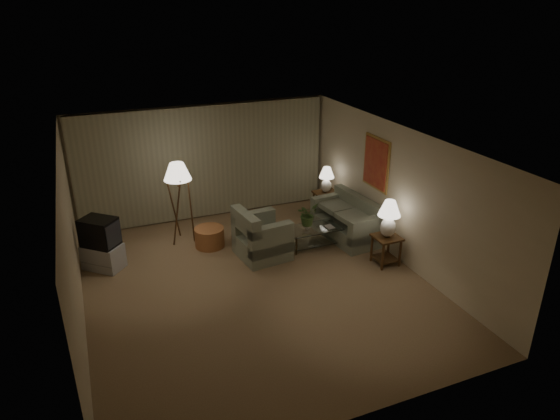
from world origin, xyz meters
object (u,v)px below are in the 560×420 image
Objects in this scene: side_table_near at (386,245)px; vase at (307,226)px; sofa at (346,222)px; coffee_table at (313,234)px; side_table_far at (326,200)px; table_lamp_far at (327,177)px; floor_lamp at (180,201)px; armchair at (262,238)px; tv_cabinet at (103,256)px; table_lamp_near at (389,216)px; ottoman at (210,237)px; crt_tv at (99,232)px.

vase is (-1.13, 1.25, 0.08)m from side_table_near.
coffee_table is (-0.83, -0.10, -0.09)m from sofa.
sofa is 3.02× the size of side_table_far.
floor_lamp is at bearing -179.19° from table_lamp_far.
floor_lamp reaches higher than table_lamp_far.
armchair is 3.14m from tv_cabinet.
table_lamp_far is 0.73× the size of tv_cabinet.
table_lamp_near is at bearing -90.00° from table_lamp_far.
ottoman is (-2.05, 0.82, -0.07)m from coffee_table.
sofa is 2.89× the size of ottoman.
sofa is 5.10m from crt_tv.
table_lamp_near is at bearing -126.50° from armchair.
crt_tv is at bearing 159.35° from side_table_near.
crt_tv is (0.00, 0.00, 0.53)m from tv_cabinet.
vase is (2.38, -1.30, -0.45)m from floor_lamp.
sofa reaches higher than vase.
sofa is 1.52m from table_lamp_near.
crt_tv is at bearing 159.35° from table_lamp_near.
coffee_table is 4.27m from tv_cabinet.
side_table_far is 0.52× the size of coffee_table.
table_lamp_far is at bearing 90.00° from side_table_near.
vase is (4.07, -0.71, 0.24)m from tv_cabinet.
table_lamp_near reaches higher than side_table_near.
table_lamp_near reaches higher than ottoman.
table_lamp_far is (2.15, 1.37, 0.56)m from armchair.
side_table_far is at bearing 0.81° from floor_lamp.
sofa is 1.36m from side_table_near.
armchair is 1.04× the size of coffee_table.
armchair reaches higher than side_table_near.
floor_lamp is (-3.52, 2.55, -0.12)m from table_lamp_near.
floor_lamp is 2.75m from vase.
side_table_far is at bearing 167.53° from sofa.
side_table_far is 1.68m from coffee_table.
table_lamp_near is (2.15, -1.23, 0.63)m from armchair.
floor_lamp is at bearing 39.39° from armchair.
table_lamp_near is at bearing -51.77° from coffee_table.
floor_lamp reaches higher than tv_cabinet.
table_lamp_near is at bearing 90.00° from side_table_near.
ottoman is at bearing 158.11° from coffee_table.
side_table_near is at bearing 0.71° from sofa.
tv_cabinet is at bearing 159.35° from table_lamp_near.
side_table_near is 2.60m from side_table_far.
vase is at bearing -95.74° from armchair.
table_lamp_near is (-0.00, -2.60, 0.64)m from side_table_far.
coffee_table is at bearing 32.56° from crt_tv.
vase is at bearing 132.23° from side_table_near.
vase is (-0.15, -0.00, 0.21)m from coffee_table.
coffee_table is 1.34× the size of tv_cabinet.
side_table_far is at bearing 9.82° from ottoman.
side_table_near is 0.70× the size of tv_cabinet.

